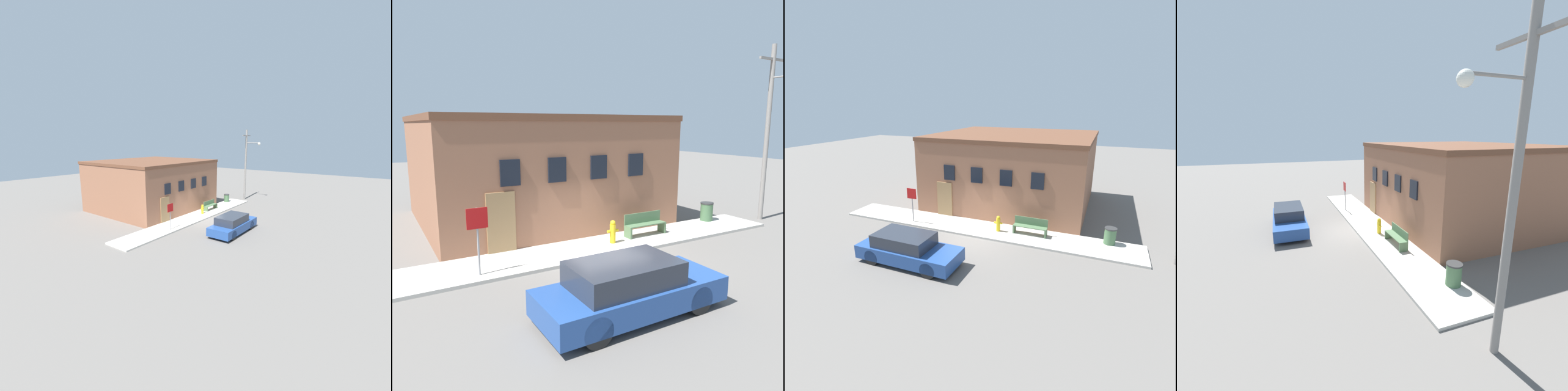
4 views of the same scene
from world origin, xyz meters
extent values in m
plane|color=#66605B|center=(0.00, 0.00, 0.00)|extent=(80.00, 80.00, 0.00)
cube|color=#BCB7AD|center=(0.00, 1.09, 0.06)|extent=(16.92, 2.17, 0.11)
cube|color=#8E5B42|center=(0.30, 6.67, 2.29)|extent=(10.04, 9.00, 4.57)
cube|color=brown|center=(0.30, 6.67, 4.69)|extent=(10.14, 9.10, 0.24)
cube|color=black|center=(-2.33, 2.14, 2.84)|extent=(0.70, 0.08, 0.90)
cube|color=black|center=(-0.57, 2.14, 2.84)|extent=(0.70, 0.08, 0.90)
cube|color=black|center=(1.18, 2.14, 2.84)|extent=(0.70, 0.08, 0.90)
cube|color=black|center=(2.94, 2.14, 2.84)|extent=(0.70, 0.08, 0.90)
cube|color=#937047|center=(-2.71, 2.14, 1.10)|extent=(1.00, 0.08, 2.20)
cylinder|color=gold|center=(1.16, 1.09, 0.47)|extent=(0.22, 0.22, 0.71)
sphere|color=gold|center=(1.16, 1.09, 0.87)|extent=(0.20, 0.20, 0.20)
cylinder|color=gold|center=(0.99, 1.09, 0.57)|extent=(0.12, 0.10, 0.10)
cylinder|color=gold|center=(1.33, 1.09, 0.57)|extent=(0.12, 0.10, 0.10)
cylinder|color=gray|center=(-3.91, 0.48, 1.11)|extent=(0.06, 0.06, 2.01)
cube|color=red|center=(-3.91, 0.46, 1.81)|extent=(0.61, 0.02, 0.61)
cube|color=#4C6B47|center=(2.01, 1.29, 0.32)|extent=(0.08, 0.44, 0.42)
cube|color=#4C6B47|center=(3.70, 1.29, 0.32)|extent=(0.08, 0.44, 0.42)
cube|color=#4C6B47|center=(2.85, 1.29, 0.56)|extent=(1.77, 0.44, 0.04)
cube|color=#4C6B47|center=(2.85, 1.49, 0.78)|extent=(1.77, 0.04, 0.42)
cylinder|color=#426642|center=(6.75, 1.75, 0.50)|extent=(0.55, 0.55, 0.78)
cylinder|color=#2D2D2D|center=(6.75, 1.75, 0.92)|extent=(0.58, 0.58, 0.06)
cylinder|color=black|center=(0.06, -2.70, 0.35)|extent=(0.70, 0.20, 0.70)
cylinder|color=black|center=(0.06, -4.25, 0.35)|extent=(0.70, 0.20, 0.70)
cylinder|color=black|center=(-2.78, -2.70, 0.35)|extent=(0.70, 0.20, 0.70)
cylinder|color=black|center=(-2.78, -4.25, 0.35)|extent=(0.70, 0.20, 0.70)
cube|color=#23478C|center=(-1.36, -3.47, 0.49)|extent=(4.58, 1.74, 0.60)
cube|color=#282D38|center=(-1.59, -3.47, 1.07)|extent=(2.52, 1.54, 0.57)
camera|label=1|loc=(-17.92, -12.27, 6.66)|focal=24.00mm
camera|label=2|loc=(-6.44, -10.21, 4.44)|focal=35.00mm
camera|label=3|loc=(6.21, -13.39, 6.82)|focal=28.00mm
camera|label=4|loc=(13.69, -3.88, 5.42)|focal=24.00mm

